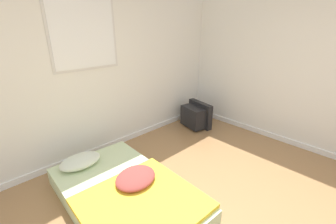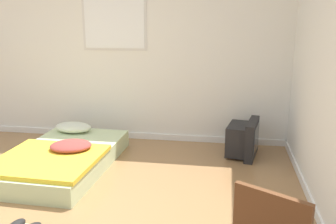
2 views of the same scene
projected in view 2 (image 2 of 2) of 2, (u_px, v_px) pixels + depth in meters
ground_plane at (33, 219)px, 3.48m from camera, size 20.00×20.00×0.00m
wall_back at (109, 53)px, 5.51m from camera, size 7.62×0.08×2.60m
mattress_bed at (62, 157)px, 4.61m from camera, size 1.18×1.93×0.37m
crt_tv at (244, 139)px, 4.99m from camera, size 0.46×0.61×0.49m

